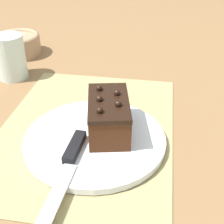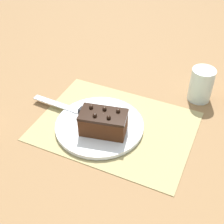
# 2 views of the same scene
# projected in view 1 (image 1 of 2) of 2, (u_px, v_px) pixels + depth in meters

# --- Properties ---
(ground_plane) EXTENTS (3.00, 3.00, 0.00)m
(ground_plane) POSITION_uv_depth(u_px,v_px,m) (86.00, 130.00, 0.62)
(ground_plane) COLOR olive
(placemat_woven) EXTENTS (0.46, 0.34, 0.00)m
(placemat_woven) POSITION_uv_depth(u_px,v_px,m) (86.00, 129.00, 0.62)
(placemat_woven) COLOR tan
(placemat_woven) RESTS_ON ground_plane
(cake_plate) EXTENTS (0.26, 0.26, 0.01)m
(cake_plate) POSITION_uv_depth(u_px,v_px,m) (95.00, 139.00, 0.58)
(cake_plate) COLOR white
(cake_plate) RESTS_ON placemat_woven
(chocolate_cake) EXTENTS (0.14, 0.10, 0.08)m
(chocolate_cake) POSITION_uv_depth(u_px,v_px,m) (109.00, 115.00, 0.57)
(chocolate_cake) COLOR #472614
(chocolate_cake) RESTS_ON cake_plate
(serving_knife) EXTENTS (0.25, 0.03, 0.01)m
(serving_knife) POSITION_uv_depth(u_px,v_px,m) (69.00, 164.00, 0.51)
(serving_knife) COLOR black
(serving_knife) RESTS_ON cake_plate
(drinking_glass) EXTENTS (0.08, 0.08, 0.11)m
(drinking_glass) POSITION_uv_depth(u_px,v_px,m) (11.00, 57.00, 0.79)
(drinking_glass) COLOR silver
(drinking_glass) RESTS_ON ground_plane
(small_bowl) EXTENTS (0.13, 0.13, 0.06)m
(small_bowl) POSITION_uv_depth(u_px,v_px,m) (18.00, 44.00, 0.93)
(small_bowl) COLOR tan
(small_bowl) RESTS_ON ground_plane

